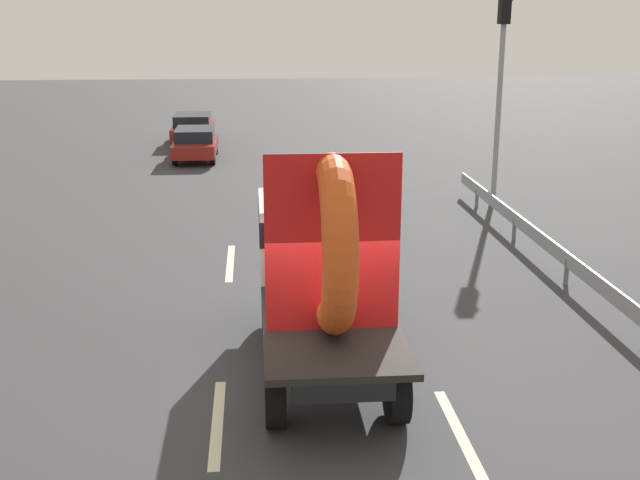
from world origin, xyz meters
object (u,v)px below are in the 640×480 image
(flatbed_truck, at_px, (322,258))
(traffic_light, at_px, (501,68))
(oncoming_car, at_px, (193,127))
(distant_sedan, at_px, (195,143))

(flatbed_truck, height_order, traffic_light, traffic_light)
(flatbed_truck, height_order, oncoming_car, flatbed_truck)
(oncoming_car, bearing_deg, flatbed_truck, -80.90)
(distant_sedan, relative_size, oncoming_car, 0.96)
(traffic_light, height_order, oncoming_car, traffic_light)
(oncoming_car, bearing_deg, traffic_light, -49.84)
(flatbed_truck, relative_size, traffic_light, 0.89)
(traffic_light, bearing_deg, flatbed_truck, -119.12)
(traffic_light, bearing_deg, distant_sedan, 141.30)
(distant_sedan, distance_m, traffic_light, 12.78)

